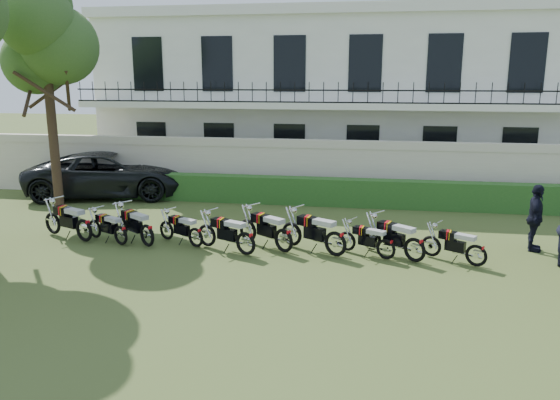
{
  "coord_description": "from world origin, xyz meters",
  "views": [
    {
      "loc": [
        1.82,
        -12.27,
        4.66
      ],
      "look_at": [
        -0.5,
        1.62,
        1.43
      ],
      "focal_mm": 35.0,
      "sensor_mm": 36.0,
      "label": 1
    }
  ],
  "objects": [
    {
      "name": "ground",
      "position": [
        0.0,
        0.0,
        0.0
      ],
      "size": [
        100.0,
        100.0,
        0.0
      ],
      "primitive_type": "plane",
      "color": "#465421",
      "rests_on": "ground"
    },
    {
      "name": "perimeter_wall",
      "position": [
        0.0,
        8.0,
        1.17
      ],
      "size": [
        30.0,
        0.35,
        2.3
      ],
      "color": "beige",
      "rests_on": "ground"
    },
    {
      "name": "hedge",
      "position": [
        1.0,
        7.2,
        0.5
      ],
      "size": [
        18.0,
        0.6,
        1.0
      ],
      "primitive_type": "cube",
      "color": "#1F4F1C",
      "rests_on": "ground"
    },
    {
      "name": "building",
      "position": [
        0.0,
        13.96,
        3.71
      ],
      "size": [
        20.4,
        9.6,
        7.4
      ],
      "color": "white",
      "rests_on": "ground"
    },
    {
      "name": "tree_west_near",
      "position": [
        -8.96,
        5.0,
        5.89
      ],
      "size": [
        3.4,
        3.2,
        7.9
      ],
      "color": "#473323",
      "rests_on": "ground"
    },
    {
      "name": "motorcycle_0",
      "position": [
        -6.11,
        1.5,
        0.52
      ],
      "size": [
        1.95,
        0.98,
        1.13
      ],
      "rotation": [
        0.0,
        0.0,
        1.17
      ],
      "color": "black",
      "rests_on": "ground"
    },
    {
      "name": "motorcycle_1",
      "position": [
        -4.96,
        1.38,
        0.43
      ],
      "size": [
        1.58,
        0.87,
        0.94
      ],
      "rotation": [
        0.0,
        0.0,
        1.11
      ],
      "color": "black",
      "rests_on": "ground"
    },
    {
      "name": "motorcycle_2",
      "position": [
        -4.17,
        1.36,
        0.5
      ],
      "size": [
        1.7,
        1.19,
        1.08
      ],
      "rotation": [
        0.0,
        0.0,
        0.98
      ],
      "color": "black",
      "rests_on": "ground"
    },
    {
      "name": "motorcycle_3",
      "position": [
        -2.84,
        1.54,
        0.43
      ],
      "size": [
        1.57,
        0.89,
        0.94
      ],
      "rotation": [
        0.0,
        0.0,
        1.1
      ],
      "color": "black",
      "rests_on": "ground"
    },
    {
      "name": "motorcycle_4",
      "position": [
        -1.32,
        1.1,
        0.5
      ],
      "size": [
        1.84,
        0.95,
        1.07
      ],
      "rotation": [
        0.0,
        0.0,
        1.15
      ],
      "color": "black",
      "rests_on": "ground"
    },
    {
      "name": "motorcycle_5",
      "position": [
        -0.37,
        1.48,
        0.52
      ],
      "size": [
        1.75,
        1.24,
        1.12
      ],
      "rotation": [
        0.0,
        0.0,
        0.97
      ],
      "color": "black",
      "rests_on": "ground"
    },
    {
      "name": "motorcycle_6",
      "position": [
        1.01,
        1.38,
        0.53
      ],
      "size": [
        1.89,
        1.13,
        1.15
      ],
      "rotation": [
        0.0,
        0.0,
        1.06
      ],
      "color": "black",
      "rests_on": "ground"
    },
    {
      "name": "motorcycle_7",
      "position": [
        2.31,
        1.37,
        0.42
      ],
      "size": [
        1.54,
        0.87,
        0.92
      ],
      "rotation": [
        0.0,
        0.0,
        1.09
      ],
      "color": "black",
      "rests_on": "ground"
    },
    {
      "name": "motorcycle_8",
      "position": [
        3.02,
        1.26,
        0.5
      ],
      "size": [
        1.65,
        1.28,
        1.09
      ],
      "rotation": [
        0.0,
        0.0,
        0.92
      ],
      "color": "black",
      "rests_on": "ground"
    },
    {
      "name": "motorcycle_9",
      "position": [
        4.51,
        1.19,
        0.44
      ],
      "size": [
        1.55,
        0.96,
        0.95
      ],
      "rotation": [
        0.0,
        0.0,
        1.04
      ],
      "color": "black",
      "rests_on": "ground"
    },
    {
      "name": "suv",
      "position": [
        -8.2,
        7.37,
        0.86
      ],
      "size": [
        6.72,
        4.27,
        1.73
      ],
      "primitive_type": "imported",
      "rotation": [
        0.0,
        0.0,
        1.81
      ],
      "color": "black",
      "rests_on": "ground"
    },
    {
      "name": "officer_5",
      "position": [
        6.26,
        2.82,
        0.91
      ],
      "size": [
        0.67,
        1.14,
        1.83
      ],
      "primitive_type": "imported",
      "rotation": [
        0.0,
        0.0,
        1.35
      ],
      "color": "black",
      "rests_on": "ground"
    }
  ]
}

